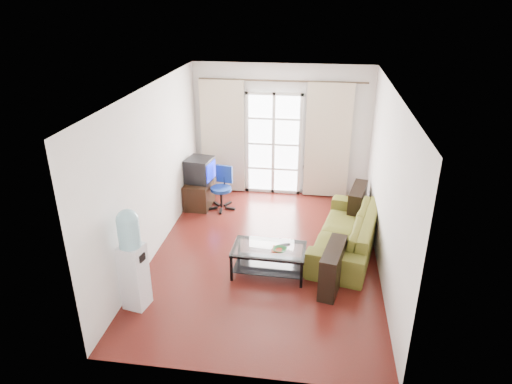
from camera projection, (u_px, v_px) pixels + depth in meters
The scene contains 20 objects.
floor at pixel (265, 255), 7.51m from camera, with size 5.20×5.20×0.00m, color #571B14.
ceiling at pixel (267, 90), 6.41m from camera, with size 5.20×5.20×0.00m, color white.
wall_back at pixel (281, 131), 9.31m from camera, with size 3.60×0.02×2.70m, color white.
wall_front at pixel (235, 276), 4.61m from camera, with size 3.60×0.02×2.70m, color white.
wall_left at pixel (153, 173), 7.19m from camera, with size 0.02×5.20×2.70m, color white.
wall_right at pixel (387, 185), 6.73m from camera, with size 0.02×5.20×2.70m, color white.
french_door at pixel (273, 144), 9.39m from camera, with size 1.16×0.06×2.15m.
curtain_rod at pixel (282, 81), 8.80m from camera, with size 0.04×0.04×3.30m, color #4C3F2D.
curtain_left at pixel (223, 137), 9.42m from camera, with size 0.90×0.07×2.35m, color beige.
curtain_right at pixel (328, 142), 9.14m from camera, with size 0.90×0.07×2.35m, color beige.
radiator at pixel (318, 181), 9.53m from camera, with size 0.64×0.12×0.64m, color gray.
sofa at pixel (347, 231), 7.55m from camera, with size 1.34×2.40×0.66m, color olive.
coffee_table at pixel (269, 257), 6.90m from camera, with size 1.12×0.66×0.45m.
bowl at pixel (280, 250), 6.75m from camera, with size 0.25×0.25×0.05m, color #317C2D.
book at pixel (272, 249), 6.79m from camera, with size 0.16×0.21×0.02m, color #AB2A15.
remote at pixel (285, 244), 6.92m from camera, with size 0.17×0.05×0.02m, color black.
tv_stand at pixel (199, 194), 9.10m from camera, with size 0.47×0.71×0.52m, color black.
crt_tv at pixel (199, 170), 8.96m from camera, with size 0.58×0.58×0.47m.
task_chair at pixel (222, 196), 9.02m from camera, with size 0.67×0.67×0.84m.
water_cooler at pixel (132, 257), 6.00m from camera, with size 0.35×0.35×1.47m.
Camera 1 is at (0.76, -6.40, 4.00)m, focal length 32.00 mm.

